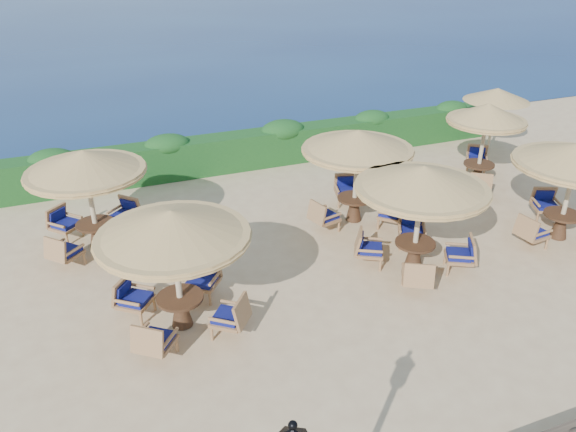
{
  "coord_description": "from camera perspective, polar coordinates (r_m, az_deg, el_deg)",
  "views": [
    {
      "loc": [
        -6.18,
        -10.18,
        7.33
      ],
      "look_at": [
        -1.84,
        0.79,
        1.3
      ],
      "focal_mm": 35.0,
      "sensor_mm": 36.0,
      "label": 1
    }
  ],
  "objects": [
    {
      "name": "hedge",
      "position": [
        19.63,
        -1.91,
        7.02
      ],
      "size": [
        18.0,
        0.9,
        1.2
      ],
      "primitive_type": "cube",
      "color": "#144118",
      "rests_on": "ground"
    },
    {
      "name": "extra_parasol",
      "position": [
        21.41,
        20.47,
        11.47
      ],
      "size": [
        2.3,
        2.3,
        2.41
      ],
      "color": "#CEB991",
      "rests_on": "ground"
    },
    {
      "name": "cafe_set_3",
      "position": [
        14.57,
        -19.69,
        3.34
      ],
      "size": [
        2.92,
        2.92,
        2.65
      ],
      "color": "#CEB991",
      "rests_on": "ground"
    },
    {
      "name": "ground",
      "position": [
        13.98,
        8.26,
        -4.86
      ],
      "size": [
        120.0,
        120.0,
        0.0
      ],
      "primitive_type": "plane",
      "color": "#D0B384",
      "rests_on": "ground"
    },
    {
      "name": "cafe_set_2",
      "position": [
        15.87,
        27.09,
        4.29
      ],
      "size": [
        3.11,
        3.11,
        2.65
      ],
      "color": "#CEB991",
      "rests_on": "ground"
    },
    {
      "name": "cafe_set_1",
      "position": [
        13.16,
        13.34,
        1.9
      ],
      "size": [
        3.1,
        3.1,
        2.65
      ],
      "color": "#CEB991",
      "rests_on": "ground"
    },
    {
      "name": "cafe_set_5",
      "position": [
        18.51,
        19.41,
        8.58
      ],
      "size": [
        2.43,
        2.68,
        2.65
      ],
      "color": "#CEB991",
      "rests_on": "ground"
    },
    {
      "name": "cafe_set_0",
      "position": [
        11.06,
        -11.47,
        -3.06
      ],
      "size": [
        3.03,
        3.03,
        2.65
      ],
      "color": "#CEB991",
      "rests_on": "ground"
    },
    {
      "name": "cafe_set_4",
      "position": [
        15.2,
        7.05,
        6.17
      ],
      "size": [
        3.02,
        3.02,
        2.65
      ],
      "color": "#CEB991",
      "rests_on": "ground"
    }
  ]
}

